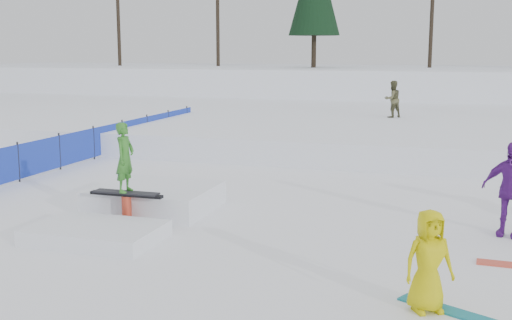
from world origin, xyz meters
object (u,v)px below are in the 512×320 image
(spectator_purple, at_px, (511,189))
(spectator_yellow, at_px, (429,261))
(jib_rail_feature, at_px, (140,204))
(walker_olive, at_px, (393,99))
(safety_fence, at_px, (94,143))

(spectator_purple, relative_size, spectator_yellow, 1.28)
(spectator_purple, xyz_separation_m, jib_rail_feature, (-7.43, -0.89, -0.62))
(walker_olive, height_order, jib_rail_feature, walker_olive)
(safety_fence, distance_m, jib_rail_feature, 7.89)
(safety_fence, bearing_deg, spectator_yellow, -40.74)
(spectator_purple, bearing_deg, spectator_yellow, -90.32)
(walker_olive, relative_size, spectator_purple, 0.81)
(spectator_purple, bearing_deg, safety_fence, 174.03)
(spectator_yellow, bearing_deg, jib_rail_feature, 123.36)
(walker_olive, xyz_separation_m, spectator_yellow, (2.25, -17.90, -0.83))
(walker_olive, height_order, spectator_yellow, walker_olive)
(walker_olive, relative_size, jib_rail_feature, 0.34)
(walker_olive, relative_size, spectator_yellow, 1.04)
(jib_rail_feature, bearing_deg, walker_olive, 75.21)
(safety_fence, distance_m, spectator_purple, 13.42)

